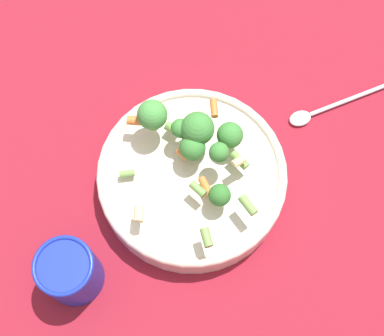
% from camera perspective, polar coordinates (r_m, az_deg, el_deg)
% --- Properties ---
extents(ground_plane, '(3.00, 3.00, 0.00)m').
position_cam_1_polar(ground_plane, '(0.81, -0.00, -1.65)').
color(ground_plane, maroon).
extents(bowl, '(0.28, 0.28, 0.05)m').
position_cam_1_polar(bowl, '(0.79, -0.00, -0.96)').
color(bowl, beige).
rests_on(bowl, ground_plane).
extents(pasta_salad, '(0.21, 0.23, 0.07)m').
position_cam_1_polar(pasta_salad, '(0.74, 0.20, 3.02)').
color(pasta_salad, '#8CB766').
rests_on(pasta_salad, bowl).
extents(cup, '(0.08, 0.08, 0.09)m').
position_cam_1_polar(cup, '(0.75, -12.90, -10.74)').
color(cup, '#192DAD').
rests_on(cup, ground_plane).
extents(spoon, '(0.18, 0.10, 0.01)m').
position_cam_1_polar(spoon, '(0.88, 13.89, 6.11)').
color(spoon, silver).
rests_on(spoon, ground_plane).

